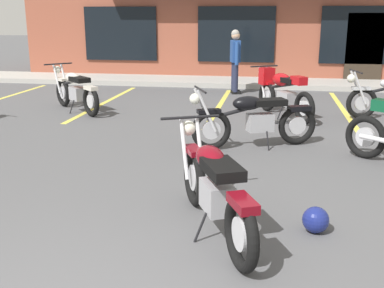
% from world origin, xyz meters
% --- Properties ---
extents(ground_plane, '(80.00, 80.00, 0.00)m').
position_xyz_m(ground_plane, '(0.00, 3.92, 0.00)').
color(ground_plane, '#515154').
extents(sidewalk_kerb, '(22.00, 1.80, 0.14)m').
position_xyz_m(sidewalk_kerb, '(0.00, 12.15, 0.07)').
color(sidewalk_kerb, '#A8A59E').
rests_on(sidewalk_kerb, ground_plane).
extents(brick_storefront_building, '(14.09, 6.42, 3.88)m').
position_xyz_m(brick_storefront_building, '(0.00, 15.72, 1.95)').
color(brick_storefront_building, brown).
rests_on(brick_storefront_building, ground_plane).
extents(painted_stall_lines, '(11.21, 4.80, 0.01)m').
position_xyz_m(painted_stall_lines, '(0.00, 8.55, 0.00)').
color(painted_stall_lines, '#DBCC4C').
rests_on(painted_stall_lines, ground_plane).
extents(motorcycle_foreground_classic, '(1.16, 1.97, 0.98)m').
position_xyz_m(motorcycle_foreground_classic, '(0.70, 1.97, 0.46)').
color(motorcycle_foreground_classic, black).
rests_on(motorcycle_foreground_classic, ground_plane).
extents(motorcycle_silver_naked, '(1.69, 1.61, 0.98)m').
position_xyz_m(motorcycle_silver_naked, '(-3.02, 7.42, 0.46)').
color(motorcycle_silver_naked, black).
rests_on(motorcycle_silver_naked, ground_plane).
extents(motorcycle_blue_standard, '(1.32, 1.88, 0.98)m').
position_xyz_m(motorcycle_blue_standard, '(1.40, 7.63, 0.53)').
color(motorcycle_blue_standard, black).
rests_on(motorcycle_blue_standard, ground_plane).
extents(motorcycle_green_cafe_racer, '(1.99, 1.11, 0.98)m').
position_xyz_m(motorcycle_green_cafe_racer, '(0.94, 5.11, 0.46)').
color(motorcycle_green_cafe_racer, black).
rests_on(motorcycle_green_cafe_racer, ground_plane).
extents(person_in_shorts_foreground, '(0.35, 0.61, 1.68)m').
position_xyz_m(person_in_shorts_foreground, '(0.19, 10.41, 0.95)').
color(person_in_shorts_foreground, black).
rests_on(person_in_shorts_foreground, ground_plane).
extents(helmet_on_pavement, '(0.26, 0.26, 0.26)m').
position_xyz_m(helmet_on_pavement, '(1.67, 2.12, 0.13)').
color(helmet_on_pavement, navy).
rests_on(helmet_on_pavement, ground_plane).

